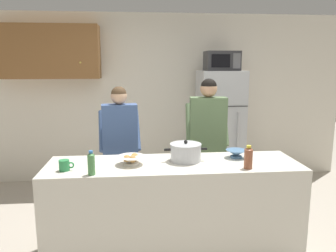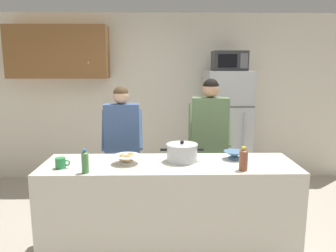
{
  "view_description": "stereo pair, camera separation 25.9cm",
  "coord_description": "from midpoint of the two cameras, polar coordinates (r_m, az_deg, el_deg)",
  "views": [
    {
      "loc": [
        -0.33,
        -2.94,
        1.82
      ],
      "look_at": [
        0.0,
        0.55,
        1.17
      ],
      "focal_mm": 35.26,
      "sensor_mm": 36.0,
      "label": 1
    },
    {
      "loc": [
        -0.07,
        -2.96,
        1.82
      ],
      "look_at": [
        0.0,
        0.55,
        1.17
      ],
      "focal_mm": 35.26,
      "sensor_mm": 36.0,
      "label": 2
    }
  ],
  "objects": [
    {
      "name": "microwave",
      "position": [
        4.91,
        12.07,
        10.95
      ],
      "size": [
        0.48,
        0.37,
        0.28
      ],
      "color": "#2D2D30",
      "rests_on": "refrigerator"
    },
    {
      "name": "coffee_mug",
      "position": [
        3.04,
        -15.74,
        -6.2
      ],
      "size": [
        0.13,
        0.09,
        0.1
      ],
      "color": "#2D8C4C",
      "rests_on": "kitchen_island"
    },
    {
      "name": "person_by_sink",
      "position": [
        3.91,
        9.13,
        -1.1
      ],
      "size": [
        0.54,
        0.45,
        1.67
      ],
      "color": "#33384C",
      "rests_on": "ground"
    },
    {
      "name": "bread_bowl",
      "position": [
        3.07,
        -4.72,
        -5.65
      ],
      "size": [
        0.26,
        0.26,
        0.1
      ],
      "color": "white",
      "rests_on": "kitchen_island"
    },
    {
      "name": "refrigerator",
      "position": [
        5.02,
        11.58,
        -0.64
      ],
      "size": [
        0.64,
        0.68,
        1.74
      ],
      "color": "#B7BABF",
      "rests_on": "ground"
    },
    {
      "name": "empty_bowl",
      "position": [
        3.29,
        13.61,
        -4.84
      ],
      "size": [
        0.21,
        0.21,
        0.08
      ],
      "color": "#4C7299",
      "rests_on": "kitchen_island"
    },
    {
      "name": "cooking_pot",
      "position": [
        3.14,
        4.8,
        -4.61
      ],
      "size": [
        0.41,
        0.3,
        0.2
      ],
      "color": "silver",
      "rests_on": "kitchen_island"
    },
    {
      "name": "back_wall_unit",
      "position": [
        5.23,
        -1.97,
        6.11
      ],
      "size": [
        6.0,
        0.48,
        2.6
      ],
      "color": "silver",
      "rests_on": "ground"
    },
    {
      "name": "person_near_pot",
      "position": [
        3.89,
        -6.07,
        -2.03
      ],
      "size": [
        0.51,
        0.44,
        1.58
      ],
      "color": "black",
      "rests_on": "ground"
    },
    {
      "name": "bottle_mid_counter",
      "position": [
        2.96,
        15.39,
        -5.54
      ],
      "size": [
        0.08,
        0.08,
        0.21
      ],
      "color": "brown",
      "rests_on": "kitchen_island"
    },
    {
      "name": "kitchen_island",
      "position": [
        3.26,
        2.56,
        -14.21
      ],
      "size": [
        2.36,
        0.68,
        0.92
      ],
      "primitive_type": "cube",
      "color": "silver",
      "rests_on": "ground"
    },
    {
      "name": "bottle_near_edge",
      "position": [
        2.85,
        -11.63,
        -6.04
      ],
      "size": [
        0.06,
        0.06,
        0.21
      ],
      "color": "#4C8C4C",
      "rests_on": "kitchen_island"
    }
  ]
}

